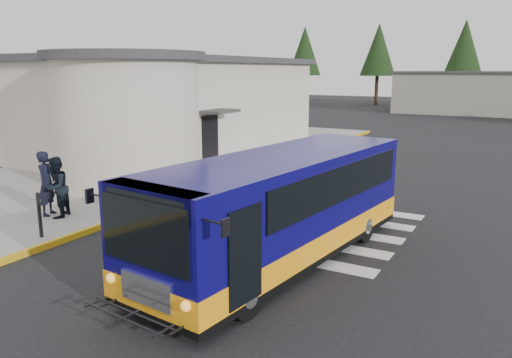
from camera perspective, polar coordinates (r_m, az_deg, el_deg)
The scene contains 9 objects.
ground at distance 15.21m, azimuth 4.29°, elevation -4.14°, with size 140.00×140.00×0.00m, color black.
sidewalk at distance 23.33m, azimuth -11.73°, elevation 1.64°, with size 10.00×34.00×0.15m, color gray.
curb_strip at distance 20.46m, azimuth -1.20°, elevation 0.42°, with size 0.12×34.00×0.16m, color gold.
station_building at distance 26.40m, azimuth -10.85°, elevation 8.35°, with size 12.70×18.70×4.80m.
crosswalk at distance 14.73m, azimuth 1.19°, elevation -4.62°, with size 8.00×5.35×0.01m.
transit_bus at distance 11.30m, azimuth 2.84°, elevation -3.73°, with size 3.61×8.93×2.46m.
pedestrian_a at distance 15.66m, azimuth -22.79°, elevation -0.47°, with size 0.69×0.45×1.89m, color black.
pedestrian_b at distance 15.32m, azimuth -21.87°, elevation -0.90°, with size 0.86×0.67×1.76m, color black.
bollard at distance 13.74m, azimuth -23.50°, elevation -3.79°, with size 0.10×0.10×1.16m, color black.
Camera 1 is at (6.16, -13.22, 4.31)m, focal length 35.00 mm.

